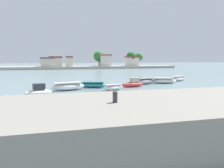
{
  "coord_description": "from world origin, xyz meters",
  "views": [
    {
      "loc": [
        -5.36,
        -19.6,
        4.91
      ],
      "look_at": [
        3.05,
        14.48,
        0.52
      ],
      "focal_mm": 33.02,
      "sensor_mm": 36.0,
      "label": 1
    }
  ],
  "objects": [
    {
      "name": "moored_boat_3",
      "position": [
        2.44,
        11.02,
        0.42
      ],
      "size": [
        3.49,
        2.14,
        0.88
      ],
      "rotation": [
        0.0,
        0.0,
        0.32
      ],
      "color": "white",
      "rests_on": "ground"
    },
    {
      "name": "moored_boat_4",
      "position": [
        6.55,
        13.67,
        0.55
      ],
      "size": [
        4.34,
        1.82,
        1.6
      ],
      "rotation": [
        0.0,
        0.0,
        0.15
      ],
      "color": "#C63833",
      "rests_on": "ground"
    },
    {
      "name": "moored_boat_5",
      "position": [
        9.83,
        16.87,
        0.55
      ],
      "size": [
        5.77,
        3.21,
        1.13
      ],
      "rotation": [
        0.0,
        0.0,
        0.28
      ],
      "color": "#9E9EA3",
      "rests_on": "ground"
    },
    {
      "name": "moored_boat_0",
      "position": [
        -8.32,
        8.31,
        0.62
      ],
      "size": [
        3.68,
        2.19,
        1.66
      ],
      "rotation": [
        0.0,
        0.0,
        0.28
      ],
      "color": "white",
      "rests_on": "ground"
    },
    {
      "name": "moored_boat_1",
      "position": [
        -4.43,
        12.63,
        0.58
      ],
      "size": [
        5.46,
        2.83,
        1.21
      ],
      "rotation": [
        0.0,
        0.0,
        0.21
      ],
      "color": "white",
      "rests_on": "ground"
    },
    {
      "name": "ground_plane",
      "position": [
        0.0,
        0.0,
        0.0
      ],
      "size": [
        400.0,
        400.0,
        0.0
      ],
      "primitive_type": "plane",
      "color": "slate"
    },
    {
      "name": "distant_shoreline",
      "position": [
        2.3,
        79.41,
        2.48
      ],
      "size": [
        101.09,
        10.7,
        8.5
      ],
      "color": "#9E998C",
      "rests_on": "ground"
    },
    {
      "name": "mooring_buoy_4",
      "position": [
        -1.12,
        5.58,
        0.17
      ],
      "size": [
        0.35,
        0.35,
        0.35
      ],
      "primitive_type": "sphere",
      "color": "red",
      "rests_on": "ground"
    },
    {
      "name": "seawall_embankment",
      "position": [
        0.0,
        -8.61,
        1.21
      ],
      "size": [
        75.53,
        7.97,
        2.43
      ],
      "primitive_type": "cube",
      "color": "gray",
      "rests_on": "ground"
    },
    {
      "name": "moored_boat_2",
      "position": [
        -0.26,
        14.52,
        0.47
      ],
      "size": [
        4.93,
        2.87,
        0.98
      ],
      "rotation": [
        0.0,
        0.0,
        -0.29
      ],
      "color": "teal",
      "rests_on": "ground"
    },
    {
      "name": "moored_boat_6",
      "position": [
        14.16,
        17.1,
        0.52
      ],
      "size": [
        5.25,
        2.7,
        1.09
      ],
      "rotation": [
        0.0,
        0.0,
        -0.23
      ],
      "color": "white",
      "rests_on": "ground"
    },
    {
      "name": "mooring_buoy_1",
      "position": [
        1.3,
        8.17,
        0.22
      ],
      "size": [
        0.43,
        0.43,
        0.43
      ],
      "primitive_type": "sphere",
      "color": "red",
      "rests_on": "ground"
    },
    {
      "name": "mooring_bollard",
      "position": [
        -2.46,
        -8.56,
        2.74
      ],
      "size": [
        0.28,
        0.28,
        0.62
      ],
      "primitive_type": "cylinder",
      "color": "#2D2D33",
      "rests_on": "seawall_embankment"
    },
    {
      "name": "mooring_buoy_0",
      "position": [
        5.64,
        8.53,
        0.17
      ],
      "size": [
        0.34,
        0.34,
        0.34
      ],
      "primitive_type": "sphere",
      "color": "yellow",
      "rests_on": "ground"
    },
    {
      "name": "mooring_buoy_3",
      "position": [
        -8.47,
        2.03,
        0.14
      ],
      "size": [
        0.29,
        0.29,
        0.29
      ],
      "primitive_type": "sphere",
      "color": "red",
      "rests_on": "ground"
    },
    {
      "name": "moored_boat_7",
      "position": [
        19.21,
        20.27,
        0.5
      ],
      "size": [
        5.07,
        3.21,
        1.06
      ],
      "rotation": [
        0.0,
        0.0,
        0.39
      ],
      "color": "white",
      "rests_on": "ground"
    }
  ]
}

